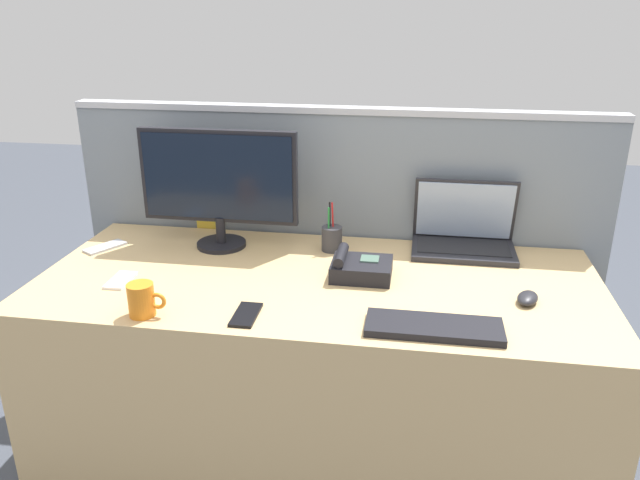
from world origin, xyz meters
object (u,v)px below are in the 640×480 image
Objects in this scene: cell_phone_white_slab at (121,280)px; desktop_monitor at (219,182)px; keyboard_main at (434,327)px; computer_mouse_right_hand at (528,298)px; coffee_mug at (142,300)px; laptop at (464,232)px; pen_cup at (332,238)px; cell_phone_silver_slab at (105,247)px; desk_phone at (360,268)px; cell_phone_black_slab at (246,315)px.

desktop_monitor is at bearing 56.74° from cell_phone_white_slab.
keyboard_main is at bearing -10.71° from cell_phone_white_slab.
computer_mouse_right_hand is 1.17m from coffee_mug.
cell_phone_white_slab is at bearing -158.03° from computer_mouse_right_hand.
laptop reaches higher than pen_cup.
laptop reaches higher than computer_mouse_right_hand.
cell_phone_silver_slab and cell_phone_white_slab have the same top height.
desk_phone reaches higher than keyboard_main.
pen_cup is 1.57× the size of coffee_mug.
cell_phone_black_slab is at bearing -107.39° from pen_cup.
keyboard_main is 1.04m from cell_phone_white_slab.
pen_cup reaches higher than keyboard_main.
cell_phone_white_slab is (-1.31, -0.06, -0.01)m from computer_mouse_right_hand.
keyboard_main reaches higher than cell_phone_silver_slab.
cell_phone_white_slab is at bearing -121.86° from desktop_monitor.
pen_cup is 0.59m from cell_phone_black_slab.
computer_mouse_right_hand is 0.86× the size of coffee_mug.
laptop is at bearing 6.78° from desktop_monitor.
laptop is 1.24m from cell_phone_white_slab.
desktop_monitor is 3.82× the size of cell_phone_silver_slab.
cell_phone_black_slab is at bearing -145.39° from computer_mouse_right_hand.
computer_mouse_right_hand reaches higher than keyboard_main.
pen_cup is 0.77m from coffee_mug.
cell_phone_white_slab is at bearing 170.87° from keyboard_main.
pen_cup is 1.22× the size of cell_phone_black_slab.
laptop is 2.51× the size of cell_phone_black_slab.
desktop_monitor is at bearing -176.90° from computer_mouse_right_hand.
keyboard_main is 0.36m from computer_mouse_right_hand.
pen_cup is (-0.37, 0.56, 0.04)m from keyboard_main.
desktop_monitor reaches higher than cell_phone_black_slab.
cell_phone_black_slab is at bearing -20.88° from cell_phone_white_slab.
laptop reaches higher than keyboard_main.
desk_phone is (0.55, -0.21, -0.22)m from desktop_monitor.
coffee_mug reaches higher than cell_phone_silver_slab.
pen_cup reaches higher than cell_phone_white_slab.
desktop_monitor is at bearing 43.64° from cell_phone_silver_slab.
desktop_monitor is 0.63m from desk_phone.
coffee_mug is (-0.61, -0.38, 0.02)m from desk_phone.
desktop_monitor is 0.64m from cell_phone_black_slab.
pen_cup is at bearing 72.02° from cell_phone_black_slab.
desktop_monitor reaches higher than pen_cup.
cell_phone_black_slab is 0.31m from coffee_mug.
desk_phone is at bearing 47.44° from cell_phone_black_slab.
desk_phone is 0.45m from cell_phone_black_slab.
desk_phone is at bearing 24.12° from cell_phone_silver_slab.
cell_phone_white_slab is (-0.65, -0.39, -0.04)m from pen_cup.
pen_cup is at bearing -169.35° from laptop.
cell_phone_black_slab is (-0.18, -0.56, -0.04)m from pen_cup.
cell_phone_white_slab is at bearing 159.92° from cell_phone_black_slab.
cell_phone_silver_slab is at bearing 173.88° from desk_phone.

